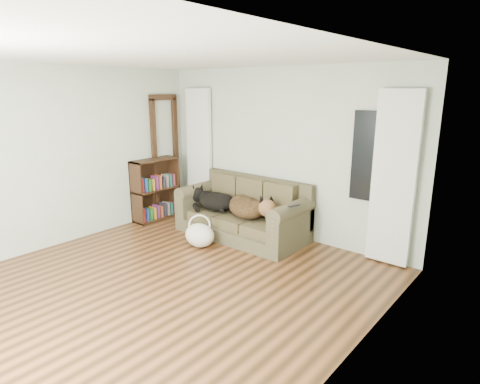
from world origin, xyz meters
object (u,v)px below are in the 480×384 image
Objects in this scene: tote_bag at (200,236)px; bookshelf at (156,191)px; dog_shepherd at (249,209)px; sofa at (241,209)px; dog_black_lab at (214,202)px.

bookshelf is (-1.55, 0.46, 0.34)m from tote_bag.
bookshelf is at bearing 31.67° from dog_shepherd.
sofa reaches higher than tote_bag.
dog_shepherd is at bearing 62.55° from tote_bag.
dog_black_lab is 1.46× the size of tote_bag.
dog_shepherd is 1.56× the size of tote_bag.
sofa reaches higher than dog_shepherd.
bookshelf is (-1.92, -0.25, 0.01)m from dog_shepherd.
sofa reaches higher than dog_black_lab.
bookshelf reaches higher than dog_shepherd.
dog_shepherd reaches higher than dog_black_lab.
sofa is 2.96× the size of dog_black_lab.
dog_black_lab is 0.70m from dog_shepherd.
dog_black_lab is (-0.53, -0.06, 0.03)m from sofa.
sofa is 0.18m from dog_shepherd.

